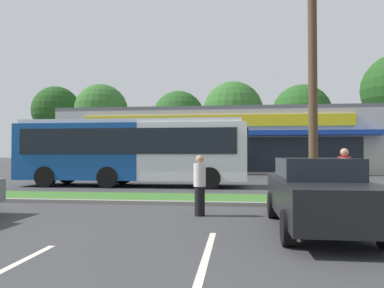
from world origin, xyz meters
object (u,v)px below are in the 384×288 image
Objects in this scene: utility_pole at (308,30)px; car_0 at (318,193)px; pedestrian_by_pole at (200,185)px; pedestrian_near_bench at (345,179)px; city_bus at (132,150)px.

utility_pole reaches higher than car_0.
pedestrian_by_pole is at bearing -136.64° from utility_pole.
pedestrian_near_bench is (1.38, 3.02, 0.10)m from car_0.
utility_pole reaches higher than pedestrian_by_pole.
car_0 is 2.93× the size of pedestrian_by_pole.
utility_pole is at bearing 171.53° from car_0.
pedestrian_near_bench is (0.68, -1.65, -4.89)m from utility_pole.
utility_pole is 5.20m from pedestrian_near_bench.
city_bus reaches higher than car_0.
city_bus is 11.93m from car_0.
pedestrian_near_bench is at bearing -151.38° from pedestrian_by_pole.
city_bus is 7.12× the size of pedestrian_by_pole.
utility_pole is at bearing -153.61° from pedestrian_near_bench.
pedestrian_near_bench is at bearing -39.36° from city_bus.
pedestrian_by_pole is (4.15, -8.25, -0.97)m from city_bus.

